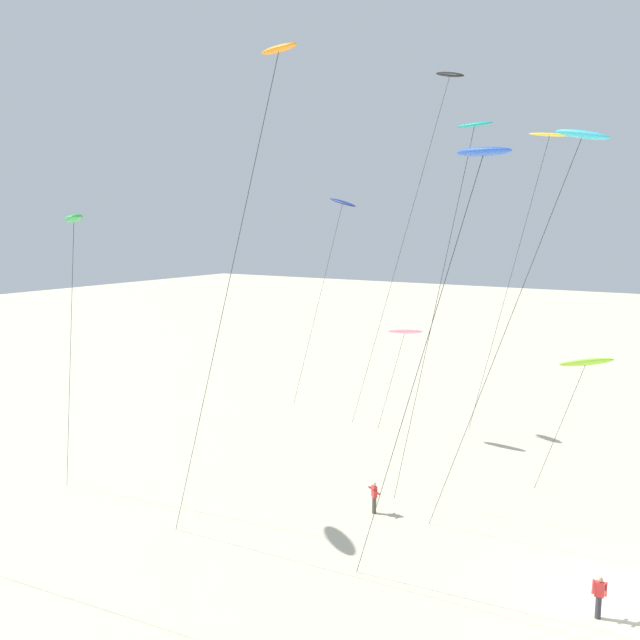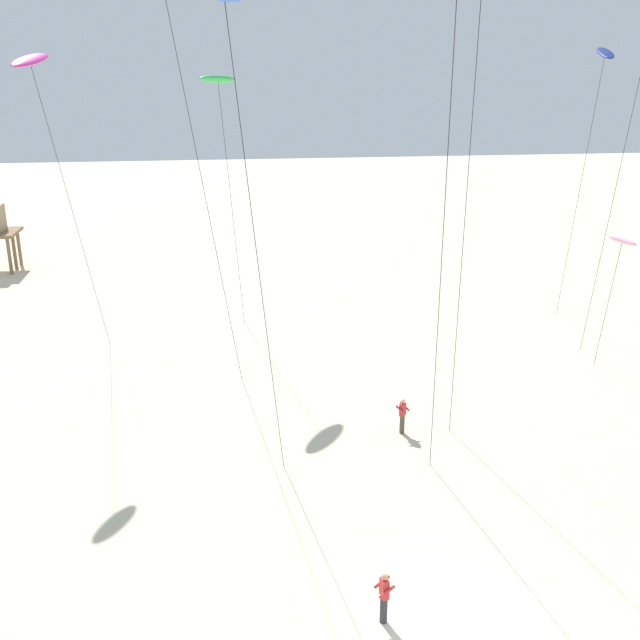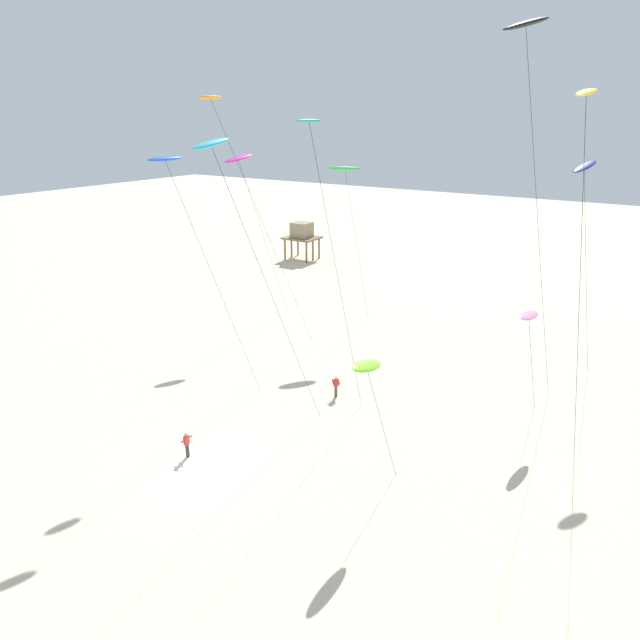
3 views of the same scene
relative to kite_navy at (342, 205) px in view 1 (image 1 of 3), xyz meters
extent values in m
plane|color=beige|center=(-15.07, -21.02, -16.19)|extent=(260.00, 260.00, 0.00)
ellipsoid|color=navy|center=(-0.02, -0.05, 0.15)|extent=(1.55, 2.80, 0.92)
cylinder|color=#262626|center=(0.94, 2.80, -8.07)|extent=(1.96, 5.74, 16.26)
ellipsoid|color=pink|center=(-1.11, -5.64, -8.67)|extent=(1.20, 2.91, 0.77)
cylinder|color=#262626|center=(-0.71, -4.46, -12.48)|extent=(0.83, 2.40, 7.44)
ellipsoid|color=#8CD833|center=(-6.08, -18.17, -8.53)|extent=(0.94, 2.83, 1.18)
cylinder|color=#262626|center=(-5.67, -16.94, -12.42)|extent=(0.86, 2.50, 7.56)
ellipsoid|color=blue|center=(-20.42, -17.07, 0.85)|extent=(1.36, 2.26, 0.42)
cylinder|color=#262626|center=(-19.49, -14.30, -7.72)|extent=(1.90, 5.56, 16.95)
ellipsoid|color=orange|center=(-22.60, -10.56, 4.42)|extent=(1.11, 1.93, 0.36)
cylinder|color=#262626|center=(-21.18, -6.35, -5.93)|extent=(2.87, 8.45, 20.53)
ellipsoid|color=yellow|center=(1.46, -14.03, 4.09)|extent=(0.80, 2.67, 0.52)
cylinder|color=#262626|center=(2.32, -11.48, -6.09)|extent=(1.76, 5.15, 20.21)
ellipsoid|color=black|center=(-2.56, -8.94, 7.52)|extent=(2.25, 2.78, 1.00)
cylinder|color=#262626|center=(-1.20, -4.92, -4.39)|extent=(2.74, 8.07, 23.61)
ellipsoid|color=green|center=(-20.20, 3.71, -1.15)|extent=(2.66, 2.94, 0.66)
cylinder|color=#262626|center=(-19.64, 5.35, -8.74)|extent=(1.14, 3.32, 14.91)
ellipsoid|color=teal|center=(-12.28, -13.93, 2.96)|extent=(0.98, 1.92, 0.24)
cylinder|color=#262626|center=(-11.55, -11.77, -6.65)|extent=(1.49, 4.35, 19.08)
ellipsoid|color=#33BFE0|center=(-14.84, -19.01, 1.89)|extent=(1.14, 2.23, 0.82)
cylinder|color=#262626|center=(-13.72, -15.70, -7.21)|extent=(2.26, 6.65, 17.98)
cylinder|color=#33333D|center=(-16.66, -20.87, -15.75)|extent=(0.22, 0.22, 0.88)
cube|color=red|center=(-16.66, -20.87, -15.02)|extent=(0.23, 0.36, 0.58)
sphere|color=tan|center=(-16.66, -20.87, -14.62)|extent=(0.20, 0.20, 0.20)
cylinder|color=red|center=(-16.64, -21.08, -14.97)|extent=(0.51, 0.14, 0.39)
cylinder|color=red|center=(-16.68, -20.65, -14.97)|extent=(0.51, 0.14, 0.39)
cylinder|color=#4C4738|center=(-13.02, -9.52, -15.75)|extent=(0.22, 0.22, 0.88)
cube|color=red|center=(-13.02, -9.52, -15.02)|extent=(0.37, 0.39, 0.58)
sphere|color=beige|center=(-13.02, -9.52, -14.62)|extent=(0.20, 0.20, 0.20)
cylinder|color=red|center=(-12.88, -9.35, -14.97)|extent=(0.45, 0.39, 0.39)
cylinder|color=red|center=(-13.16, -9.69, -14.97)|extent=(0.45, 0.39, 0.39)
camera|label=1|loc=(-41.55, -24.03, -1.52)|focal=36.69mm
camera|label=2|loc=(-21.15, -37.38, -1.20)|focal=40.24mm
camera|label=3|loc=(5.32, -40.32, 3.07)|focal=30.70mm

